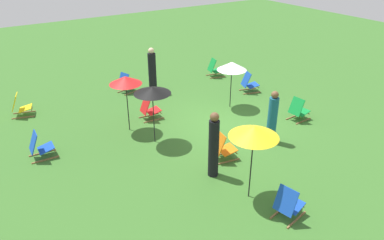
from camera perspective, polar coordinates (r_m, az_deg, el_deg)
ground_plane at (r=12.54m, az=4.61°, el=-0.70°), size 40.00×40.00×0.00m
deckchair_0 at (r=15.21m, az=8.84°, el=5.66°), size 0.68×0.87×0.83m
deckchair_1 at (r=10.48m, az=4.81°, el=-4.32°), size 0.59×0.83×0.83m
deckchair_2 at (r=13.19m, az=16.19°, el=1.48°), size 0.52×0.79×0.83m
deckchair_3 at (r=8.72m, az=14.72°, el=-12.50°), size 0.62×0.84×0.83m
deckchair_4 at (r=14.31m, az=-25.09°, el=1.96°), size 0.67×0.86×0.83m
deckchair_5 at (r=15.23m, az=-10.11°, el=5.58°), size 0.68×0.87×0.83m
deckchair_6 at (r=16.79m, az=3.54°, el=7.96°), size 0.62×0.84×0.83m
deckchair_7 at (r=11.38m, az=-22.54°, el=-3.80°), size 0.50×0.78×0.83m
deckchair_8 at (r=12.83m, az=-6.63°, el=1.70°), size 0.52×0.78×0.83m
umbrella_0 at (r=13.31m, az=6.21°, el=8.32°), size 1.07×1.07×1.74m
umbrella_1 at (r=11.63m, az=-10.29°, el=6.08°), size 1.03×1.03×1.87m
umbrella_2 at (r=8.38m, az=9.60°, el=-1.79°), size 1.16×1.16×1.95m
umbrella_3 at (r=10.79m, az=-6.19°, el=4.59°), size 1.10×1.10×1.82m
person_0 at (r=14.92m, az=-6.18°, el=7.50°), size 0.45×0.45×1.85m
person_1 at (r=11.39m, az=12.36°, el=0.28°), size 0.37×0.37×1.68m
person_2 at (r=9.52m, az=3.38°, el=-4.01°), size 0.39×0.39×1.85m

